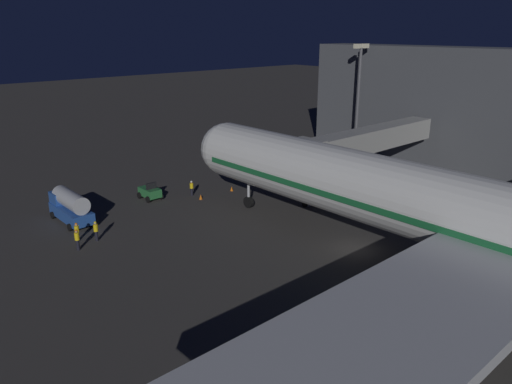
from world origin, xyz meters
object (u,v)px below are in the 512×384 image
object	(u,v)px
fuel_tanker	(70,205)
ground_crew_by_tug	(96,230)
jet_bridge	(356,143)
ground_crew_marshaller_fwd	(77,231)
ground_crew_by_belt_loader	(77,239)
baggage_tug_lead	(150,192)
traffic_cone_nose_port	(232,189)
ground_crew_under_port_wing	(192,187)
apron_floodlight_mast	(358,92)
traffic_cone_nose_starboard	(201,197)

from	to	relation	value
fuel_tanker	ground_crew_by_tug	size ratio (longest dim) A/B	3.28
jet_bridge	ground_crew_marshaller_fwd	size ratio (longest dim) A/B	14.10
fuel_tanker	ground_crew_by_belt_loader	bearing A→B (deg)	71.81
jet_bridge	baggage_tug_lead	size ratio (longest dim) A/B	9.15
traffic_cone_nose_port	fuel_tanker	bearing A→B (deg)	-10.07
ground_crew_under_port_wing	traffic_cone_nose_port	bearing A→B (deg)	159.26
jet_bridge	apron_floodlight_mast	distance (m)	16.33
ground_crew_marshaller_fwd	ground_crew_by_tug	xyz separation A→B (m)	(-1.25, 1.13, 0.08)
ground_crew_by_belt_loader	ground_crew_marshaller_fwd	bearing A→B (deg)	-112.00
ground_crew_marshaller_fwd	traffic_cone_nose_starboard	size ratio (longest dim) A/B	3.10
ground_crew_under_port_wing	jet_bridge	bearing A→B (deg)	143.73
jet_bridge	apron_floodlight_mast	xyz separation A→B (m)	(-12.70, -9.57, 3.70)
ground_crew_under_port_wing	ground_crew_by_belt_loader	bearing A→B (deg)	19.20
jet_bridge	ground_crew_by_tug	distance (m)	29.48
ground_crew_under_port_wing	fuel_tanker	bearing A→B (deg)	-6.29
baggage_tug_lead	ground_crew_by_belt_loader	xyz separation A→B (m)	(11.35, 7.52, 0.26)
ground_crew_marshaller_fwd	ground_crew_by_belt_loader	bearing A→B (deg)	68.00
traffic_cone_nose_port	traffic_cone_nose_starboard	bearing A→B (deg)	0.00
fuel_tanker	ground_crew_under_port_wing	distance (m)	13.26
apron_floodlight_mast	traffic_cone_nose_port	world-z (taller)	apron_floodlight_mast
fuel_tanker	ground_crew_by_tug	world-z (taller)	fuel_tanker
ground_crew_by_belt_loader	traffic_cone_nose_starboard	size ratio (longest dim) A/B	3.41
apron_floodlight_mast	baggage_tug_lead	world-z (taller)	apron_floodlight_mast
jet_bridge	fuel_tanker	world-z (taller)	jet_bridge
baggage_tug_lead	ground_crew_by_tug	world-z (taller)	baggage_tug_lead
ground_crew_under_port_wing	ground_crew_by_tug	world-z (taller)	ground_crew_by_tug
jet_bridge	traffic_cone_nose_starboard	xyz separation A→B (m)	(15.00, -9.34, -5.38)
jet_bridge	ground_crew_by_belt_loader	distance (m)	31.28
fuel_tanker	ground_crew_under_port_wing	xyz separation A→B (m)	(-13.17, 1.45, -0.68)
apron_floodlight_mast	ground_crew_by_tug	world-z (taller)	apron_floodlight_mast
traffic_cone_nose_port	traffic_cone_nose_starboard	size ratio (longest dim) A/B	1.00
ground_crew_by_belt_loader	ground_crew_by_tug	size ratio (longest dim) A/B	1.02
fuel_tanker	ground_crew_by_tug	bearing A→B (deg)	87.88
ground_crew_by_tug	traffic_cone_nose_starboard	distance (m)	13.74
jet_bridge	ground_crew_marshaller_fwd	distance (m)	30.95
baggage_tug_lead	ground_crew_marshaller_fwd	bearing A→B (deg)	27.99
apron_floodlight_mast	ground_crew_by_belt_loader	xyz separation A→B (m)	(43.12, 3.92, -8.32)
ground_crew_marshaller_fwd	traffic_cone_nose_port	xyz separation A→B (m)	(-19.05, -1.81, -0.66)
ground_crew_by_tug	traffic_cone_nose_starboard	bearing A→B (deg)	-167.65
fuel_tanker	apron_floodlight_mast	bearing A→B (deg)	175.95
ground_crew_under_port_wing	traffic_cone_nose_starboard	size ratio (longest dim) A/B	3.19
ground_crew_by_tug	fuel_tanker	bearing A→B (deg)	-92.12
ground_crew_by_belt_loader	ground_crew_under_port_wing	world-z (taller)	ground_crew_by_belt_loader
apron_floodlight_mast	traffic_cone_nose_port	bearing A→B (deg)	0.55
apron_floodlight_mast	ground_crew_under_port_wing	world-z (taller)	apron_floodlight_mast
baggage_tug_lead	ground_crew_by_belt_loader	bearing A→B (deg)	33.51
apron_floodlight_mast	ground_crew_under_port_wing	xyz separation A→B (m)	(27.71, -1.45, -8.39)
apron_floodlight_mast	ground_crew_by_tug	xyz separation A→B (m)	(41.10, 3.16, -8.34)
ground_crew_by_belt_loader	baggage_tug_lead	bearing A→B (deg)	-146.49
jet_bridge	fuel_tanker	distance (m)	31.07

